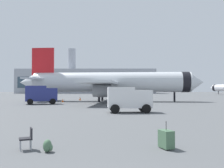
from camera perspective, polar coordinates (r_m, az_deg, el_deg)
airplane_at_gate at (r=48.46m, az=-0.49°, el=0.36°), size 35.76×32.26×10.50m
service_truck at (r=41.18m, az=-15.84°, el=-2.18°), size 5.26×3.82×2.90m
cargo_van at (r=25.69m, az=3.81°, el=-3.24°), size 4.53×2.59×2.60m
safety_cone_near at (r=53.45m, az=-7.24°, el=-3.29°), size 0.44×0.44×0.75m
safety_cone_mid at (r=46.86m, az=-11.12°, el=-3.66°), size 0.44×0.44×0.63m
safety_cone_far at (r=57.54m, az=8.80°, el=-3.15°), size 0.44×0.44×0.72m
rolling_suitcase at (r=10.53m, az=12.17°, el=-12.08°), size 0.60×0.74×1.10m
traveller_backpack at (r=10.12m, az=-14.34°, el=-13.44°), size 0.36×0.40×0.48m
gate_chair at (r=10.65m, az=-18.56°, el=-11.34°), size 0.63×0.63×0.86m
terminal_building at (r=142.03m, az=-5.69°, el=0.59°), size 74.37×20.84×25.02m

